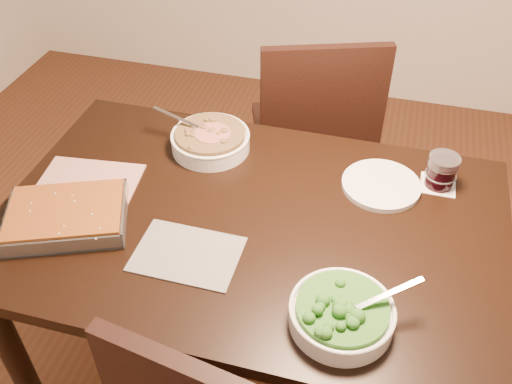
{
  "coord_description": "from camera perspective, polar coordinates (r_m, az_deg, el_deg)",
  "views": [
    {
      "loc": [
        0.31,
        -1.09,
        1.84
      ],
      "look_at": [
        0.0,
        0.06,
        0.8
      ],
      "focal_mm": 40.0,
      "sensor_mm": 36.0,
      "label": 1
    }
  ],
  "objects": [
    {
      "name": "magazine_b",
      "position": [
        1.49,
        -6.88,
        -6.18
      ],
      "size": [
        0.27,
        0.19,
        0.0
      ],
      "primitive_type": "cube",
      "rotation": [
        0.0,
        0.0,
        -0.01
      ],
      "color": "#24242B",
      "rests_on": "table"
    },
    {
      "name": "table",
      "position": [
        1.65,
        -0.57,
        -5.07
      ],
      "size": [
        1.4,
        0.9,
        0.75
      ],
      "color": "black",
      "rests_on": "ground"
    },
    {
      "name": "wine_tumbler",
      "position": [
        1.74,
        18.08,
        2.06
      ],
      "size": [
        0.09,
        0.09,
        0.1
      ],
      "color": "black",
      "rests_on": "coaster"
    },
    {
      "name": "magazine_a",
      "position": [
        1.76,
        -16.46,
        0.84
      ],
      "size": [
        0.32,
        0.25,
        0.01
      ],
      "primitive_type": "cube",
      "rotation": [
        0.0,
        0.0,
        0.12
      ],
      "color": "#9E352D",
      "rests_on": "table"
    },
    {
      "name": "stew_bowl",
      "position": [
        1.81,
        -4.58,
        5.24
      ],
      "size": [
        0.28,
        0.25,
        0.09
      ],
      "color": "white",
      "rests_on": "table"
    },
    {
      "name": "dinner_plate",
      "position": [
        1.71,
        12.4,
        0.68
      ],
      "size": [
        0.23,
        0.23,
        0.02
      ],
      "primitive_type": "cylinder",
      "color": "silver",
      "rests_on": "table"
    },
    {
      "name": "chair_far",
      "position": [
        2.28,
        5.87,
        6.09
      ],
      "size": [
        0.58,
        0.58,
        0.96
      ],
      "rotation": [
        0.0,
        0.0,
        3.48
      ],
      "color": "black",
      "rests_on": "ground"
    },
    {
      "name": "broccoli_bowl",
      "position": [
        1.34,
        8.57,
        -11.91
      ],
      "size": [
        0.26,
        0.24,
        0.09
      ],
      "color": "white",
      "rests_on": "table"
    },
    {
      "name": "baking_dish",
      "position": [
        1.63,
        -18.43,
        -2.31
      ],
      "size": [
        0.38,
        0.33,
        0.06
      ],
      "rotation": [
        0.0,
        0.0,
        0.39
      ],
      "color": "silver",
      "rests_on": "table"
    },
    {
      "name": "ground",
      "position": [
        2.17,
        -0.45,
        -17.14
      ],
      "size": [
        4.0,
        4.0,
        0.0
      ],
      "primitive_type": "plane",
      "color": "#492615",
      "rests_on": "ground"
    },
    {
      "name": "coaster",
      "position": [
        1.77,
        17.73,
        0.71
      ],
      "size": [
        0.1,
        0.1,
        0.0
      ],
      "primitive_type": "cube",
      "color": "white",
      "rests_on": "table"
    }
  ]
}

